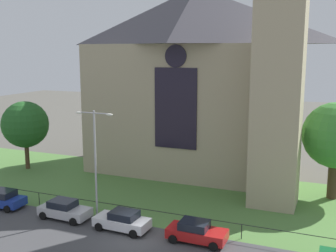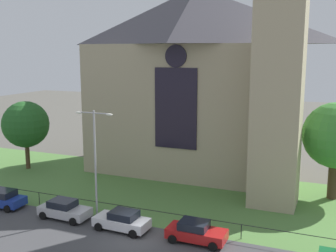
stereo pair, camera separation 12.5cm
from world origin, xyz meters
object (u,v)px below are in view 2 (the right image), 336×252
streetlamp_near (95,150)px  parked_car_white (122,221)px  parked_car_blue (1,198)px  tree_right_far (336,136)px  tree_left_far (26,124)px  parked_car_red (196,232)px  church_building (201,79)px  parked_car_silver (64,209)px

streetlamp_near → parked_car_white: bearing=-28.1°
parked_car_white → parked_car_blue: bearing=1.0°
tree_right_far → parked_car_white: (-14.49, -13.32, -5.09)m
tree_left_far → parked_car_red: 26.31m
streetlamp_near → parked_car_white: (3.31, -1.77, -4.74)m
tree_right_far → church_building: bearing=164.2°
parked_car_silver → streetlamp_near: bearing=39.2°
church_building → parked_car_red: 20.23m
church_building → tree_right_far: bearing=-15.8°
parked_car_silver → parked_car_red: size_ratio=1.01×
tree_left_far → streetlamp_near: size_ratio=0.89×
tree_left_far → parked_car_blue: 12.81m
parked_car_blue → parked_car_silver: same height
church_building → parked_car_white: 19.74m
tree_left_far → parked_car_silver: (12.64, -10.44, -4.37)m
streetlamp_near → parked_car_silver: bearing=-142.7°
church_building → streetlamp_near: bearing=-103.7°
tree_left_far → parked_car_white: size_ratio=1.82×
tree_right_far → parked_car_silver: bearing=-146.5°
tree_right_far → parked_car_blue: (-26.43, -13.08, -5.09)m
tree_left_far → parked_car_silver: size_ratio=1.82×
church_building → tree_left_far: 20.30m
church_building → parked_car_silver: bearing=-108.9°
tree_right_far → streetlamp_near: bearing=-147.0°
parked_car_silver → parked_car_white: size_ratio=1.00×
streetlamp_near → parked_car_blue: streetlamp_near is taller
tree_left_far → parked_car_white: 21.37m
tree_right_far → parked_car_red: bearing=-123.7°
tree_left_far → streetlamp_near: bearing=-31.1°
parked_car_blue → tree_left_far: bearing=-60.9°
parked_car_blue → parked_car_white: (11.95, -0.24, 0.00)m
tree_right_far → streetlamp_near: 21.22m
church_building → parked_car_blue: size_ratio=6.14×
tree_left_far → tree_right_far: (32.50, 2.69, 0.72)m
streetlamp_near → parked_car_white: streetlamp_near is taller
church_building → tree_right_far: size_ratio=2.94×
tree_left_far → parked_car_silver: 16.96m
streetlamp_near → parked_car_blue: size_ratio=2.05×
church_building → tree_right_far: church_building is taller
parked_car_white → parked_car_red: size_ratio=1.01×
church_building → streetlamp_near: church_building is taller
tree_left_far → parked_car_white: tree_left_far is taller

